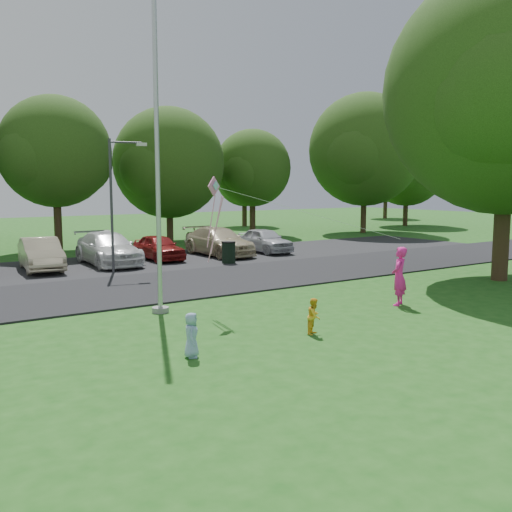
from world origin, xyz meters
TOP-DOWN VIEW (x-y plane):
  - ground at (0.00, 0.00)m, footprint 120.00×120.00m
  - park_road at (0.00, 9.00)m, footprint 60.00×6.00m
  - parking_strip at (0.00, 15.50)m, footprint 42.00×7.00m
  - flagpole at (-3.50, 5.00)m, footprint 0.50×0.50m
  - street_lamp at (-1.78, 12.95)m, footprint 1.58×0.51m
  - trash_can at (3.60, 12.73)m, footprint 0.69×0.69m
  - big_tree at (10.02, 2.68)m, footprint 9.98×9.48m
  - tree_row at (1.59, 24.23)m, footprint 64.35×11.94m
  - horizon_trees at (4.06, 33.88)m, footprint 77.46×7.20m
  - parked_cars at (0.15, 15.55)m, footprint 16.74×5.19m
  - woman at (3.13, 1.74)m, footprint 0.81×0.73m
  - child_yellow at (-1.33, 0.53)m, footprint 0.57×0.53m
  - child_blue at (-4.82, 0.52)m, footprint 0.51×0.58m
  - kite at (-2.09, 3.92)m, footprint 5.62×2.50m

SIDE VIEW (x-z plane):
  - ground at x=0.00m, z-range 0.00..0.00m
  - park_road at x=0.00m, z-range 0.00..0.06m
  - parking_strip at x=0.00m, z-range 0.00..0.06m
  - child_yellow at x=-1.33m, z-range 0.00..0.93m
  - child_blue at x=-4.82m, z-range 0.00..1.00m
  - trash_can at x=3.60m, z-range 0.00..1.09m
  - parked_cars at x=0.15m, z-range 0.01..1.50m
  - woman at x=3.13m, z-range 0.00..1.85m
  - kite at x=-2.09m, z-range 2.00..4.50m
  - street_lamp at x=-1.78m, z-range 0.57..6.25m
  - flagpole at x=-3.50m, z-range -0.83..9.17m
  - horizon_trees at x=4.06m, z-range 0.79..7.81m
  - tree_row at x=1.59m, z-range 0.27..11.15m
  - big_tree at x=10.02m, z-range 1.05..13.11m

